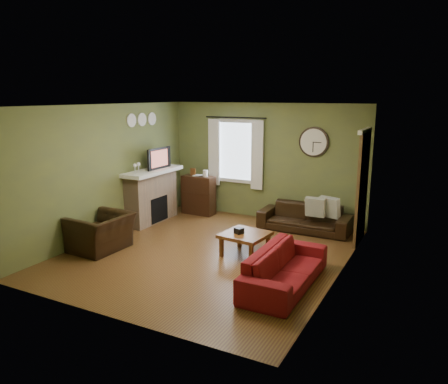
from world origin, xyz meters
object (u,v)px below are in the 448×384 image
at_px(bookshelf, 199,195).
at_px(sofa_red, 285,268).
at_px(sofa_brown, 305,218).
at_px(coffee_table, 245,244).
at_px(armchair, 101,232).

relative_size(bookshelf, sofa_red, 0.47).
bearing_deg(sofa_red, sofa_brown, 11.49).
relative_size(bookshelf, coffee_table, 1.22).
height_order(bookshelf, coffee_table, bookshelf).
distance_m(bookshelf, sofa_brown, 2.63).
relative_size(sofa_brown, coffee_table, 2.50).
distance_m(sofa_red, coffee_table, 1.39).
distance_m(bookshelf, sofa_red, 4.27).
bearing_deg(bookshelf, coffee_table, -42.74).
xyz_separation_m(sofa_red, armchair, (-3.49, -0.09, 0.05)).
bearing_deg(sofa_brown, armchair, -135.91).
relative_size(armchair, coffee_table, 1.36).
bearing_deg(sofa_brown, coffee_table, -105.16).
bearing_deg(bookshelf, armchair, -96.00).
bearing_deg(coffee_table, sofa_brown, 74.84).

